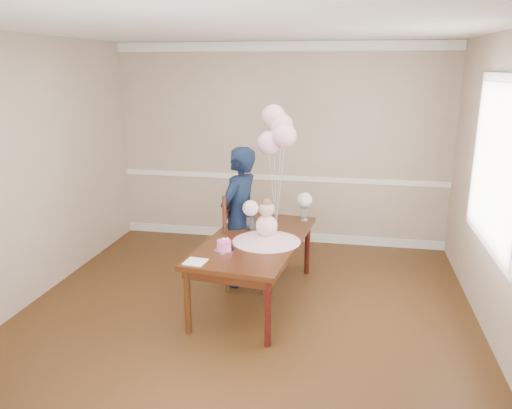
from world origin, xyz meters
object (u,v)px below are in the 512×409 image
at_px(dining_chair_seat, 247,246).
at_px(dining_table_top, 255,240).
at_px(birthday_cake, 224,245).
at_px(woman, 239,217).

bearing_deg(dining_chair_seat, dining_table_top, -69.74).
bearing_deg(dining_table_top, dining_chair_seat, 122.39).
height_order(dining_table_top, dining_chair_seat, dining_table_top).
height_order(birthday_cake, woman, woman).
xyz_separation_m(dining_table_top, woman, (-0.25, 0.39, 0.12)).
relative_size(dining_table_top, dining_chair_seat, 3.88).
height_order(dining_table_top, birthday_cake, birthday_cake).
xyz_separation_m(birthday_cake, dining_chair_seat, (0.07, 0.70, -0.26)).
distance_m(dining_table_top, birthday_cake, 0.45).
bearing_deg(birthday_cake, woman, 91.81).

